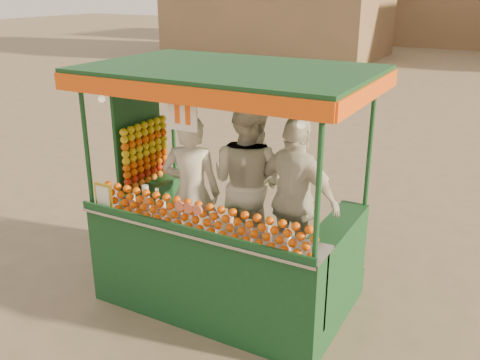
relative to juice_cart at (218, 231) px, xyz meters
The scene contains 5 objects.
ground 0.92m from the juice_cart, 33.69° to the left, with size 90.00×90.00×0.00m, color #675B49.
juice_cart is the anchor object (origin of this frame).
vendor_left 0.53m from the juice_cart, 165.97° to the left, with size 0.75×0.61×1.76m.
vendor_middle 0.65m from the juice_cart, 78.00° to the left, with size 1.03×0.85×1.93m.
vendor_right 0.89m from the juice_cart, 29.90° to the left, with size 1.13×0.65×1.81m.
Camera 1 is at (2.37, -4.61, 3.35)m, focal length 39.67 mm.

